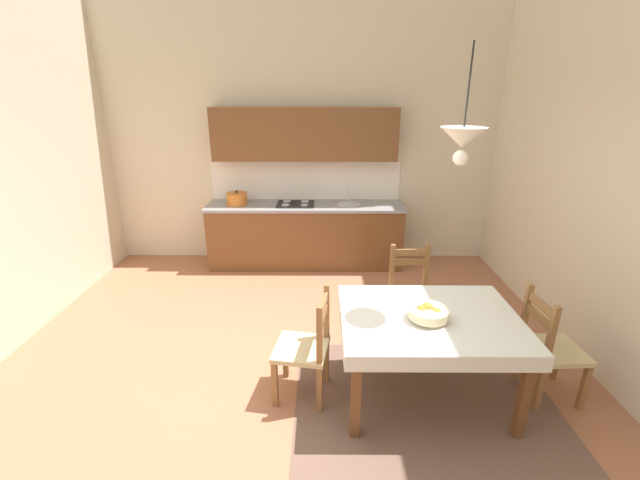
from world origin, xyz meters
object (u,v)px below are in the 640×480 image
object	(u,v)px
dining_chair_kitchen_side	(411,294)
pendant_lamp	(463,139)
dining_chair_window_side	(549,349)
dining_chair_tv_side	(306,348)
dining_table	(429,329)
kitchen_cabinetry	(305,207)
fruit_bowl	(428,313)

from	to	relation	value
dining_chair_kitchen_side	pendant_lamp	bearing A→B (deg)	-85.35
dining_chair_window_side	dining_chair_tv_side	distance (m)	1.95
dining_chair_kitchen_side	dining_chair_window_side	world-z (taller)	same
dining_table	dining_chair_kitchen_side	xyz separation A→B (m)	(0.07, 0.96, -0.19)
kitchen_cabinetry	pendant_lamp	world-z (taller)	pendant_lamp
dining_chair_tv_side	pendant_lamp	bearing A→B (deg)	5.88
dining_chair_window_side	pendant_lamp	world-z (taller)	pendant_lamp
kitchen_cabinetry	dining_chair_tv_side	size ratio (longest dim) A/B	2.95
fruit_bowl	pendant_lamp	distance (m)	1.29
dining_table	fruit_bowl	xyz separation A→B (m)	(-0.04, -0.06, 0.18)
dining_chair_kitchen_side	pendant_lamp	size ratio (longest dim) A/B	1.16
pendant_lamp	dining_chair_window_side	bearing A→B (deg)	-7.74
dining_chair_window_side	pendant_lamp	distance (m)	1.85
dining_chair_kitchen_side	dining_chair_window_side	distance (m)	1.32
dining_chair_tv_side	dining_table	bearing A→B (deg)	-1.00
fruit_bowl	pendant_lamp	xyz separation A→B (m)	(0.17, 0.19, 1.26)
dining_chair_kitchen_side	dining_chair_tv_side	world-z (taller)	same
fruit_bowl	dining_chair_tv_side	bearing A→B (deg)	175.30
kitchen_cabinetry	dining_table	world-z (taller)	kitchen_cabinetry
dining_chair_window_side	fruit_bowl	xyz separation A→B (m)	(-1.02, -0.07, 0.37)
dining_chair_window_side	dining_chair_tv_side	xyz separation A→B (m)	(-1.95, 0.00, 0.00)
dining_chair_tv_side	pendant_lamp	xyz separation A→B (m)	(1.10, 0.11, 1.63)
kitchen_cabinetry	fruit_bowl	distance (m)	3.05
dining_table	dining_chair_tv_side	size ratio (longest dim) A/B	1.49
dining_table	fruit_bowl	world-z (taller)	fruit_bowl
kitchen_cabinetry	pendant_lamp	bearing A→B (deg)	-65.50
kitchen_cabinetry	dining_chair_kitchen_side	world-z (taller)	kitchen_cabinetry
dining_chair_tv_side	dining_chair_kitchen_side	bearing A→B (deg)	42.27
dining_chair_kitchen_side	dining_chair_window_side	size ratio (longest dim) A/B	1.00
kitchen_cabinetry	dining_chair_window_side	distance (m)	3.50
dining_table	dining_chair_kitchen_side	world-z (taller)	dining_chair_kitchen_side
pendant_lamp	dining_chair_tv_side	bearing A→B (deg)	-174.12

